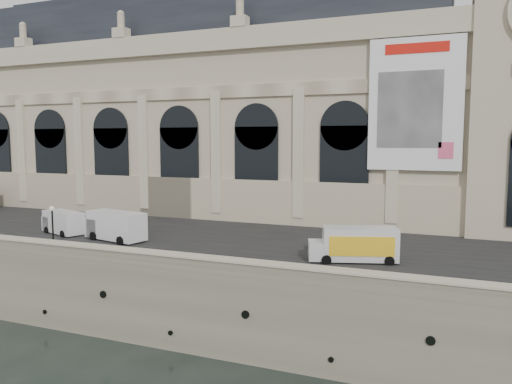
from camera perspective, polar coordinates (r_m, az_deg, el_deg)
ground at (r=43.57m, az=-19.00°, el=-15.21°), size 260.00×260.00×0.00m
quay at (r=71.91m, az=-0.48°, el=-4.05°), size 160.00×70.00×6.00m
street at (r=52.88m, az=-9.23°, el=-4.44°), size 160.00×24.00×0.06m
parapet at (r=42.11m, az=-18.77°, el=-6.54°), size 160.00×1.40×1.21m
museum at (r=69.76m, az=-6.42°, el=9.39°), size 69.00×18.70×29.10m
van_b at (r=49.20m, az=-15.96°, el=-3.72°), size 6.61×3.68×2.78m
van_c at (r=54.35m, az=-21.30°, el=-3.24°), size 5.61×3.60×2.34m
box_truck at (r=39.82m, az=11.23°, el=-5.92°), size 7.15×4.14×2.75m
lamp_right at (r=45.75m, az=-22.20°, el=-3.96°), size 0.40×0.40×3.96m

